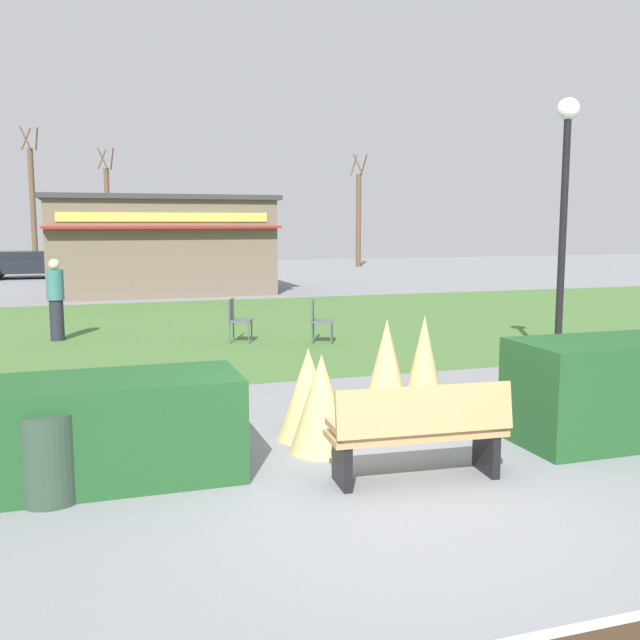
% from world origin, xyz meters
% --- Properties ---
extents(ground_plane, '(80.00, 80.00, 0.00)m').
position_xyz_m(ground_plane, '(0.00, 0.00, 0.00)').
color(ground_plane, slate).
extents(lawn_patch, '(36.00, 12.00, 0.01)m').
position_xyz_m(lawn_patch, '(0.00, 10.70, 0.00)').
color(lawn_patch, '#446B33').
rests_on(lawn_patch, ground_plane).
extents(park_bench, '(1.73, 0.64, 0.95)m').
position_xyz_m(park_bench, '(0.40, 0.19, 0.48)').
color(park_bench, tan).
rests_on(park_bench, ground_plane).
extents(hedge_left, '(2.70, 1.10, 0.98)m').
position_xyz_m(hedge_left, '(-2.48, 1.15, 0.49)').
color(hedge_left, '#1E4C23').
rests_on(hedge_left, ground_plane).
extents(hedge_right, '(1.94, 1.10, 1.14)m').
position_xyz_m(hedge_right, '(2.88, 0.72, 0.57)').
color(hedge_right, '#1E4C23').
rests_on(hedge_right, ground_plane).
extents(ornamental_grass_behind_left, '(0.71, 0.71, 1.03)m').
position_xyz_m(ornamental_grass_behind_left, '(-0.18, 1.83, 0.52)').
color(ornamental_grass_behind_left, tan).
rests_on(ornamental_grass_behind_left, ground_plane).
extents(ornamental_grass_behind_right, '(0.69, 0.69, 1.05)m').
position_xyz_m(ornamental_grass_behind_right, '(-0.19, 1.33, 0.53)').
color(ornamental_grass_behind_right, tan).
rests_on(ornamental_grass_behind_right, ground_plane).
extents(ornamental_grass_behind_center, '(0.67, 0.67, 1.30)m').
position_xyz_m(ornamental_grass_behind_center, '(0.82, 1.94, 0.65)').
color(ornamental_grass_behind_center, tan).
rests_on(ornamental_grass_behind_center, ground_plane).
extents(ornamental_grass_behind_far, '(0.60, 0.60, 1.30)m').
position_xyz_m(ornamental_grass_behind_far, '(1.40, 2.13, 0.65)').
color(ornamental_grass_behind_far, tan).
rests_on(ornamental_grass_behind_far, ground_plane).
extents(lamppost_mid, '(0.36, 0.36, 4.43)m').
position_xyz_m(lamppost_mid, '(5.04, 4.43, 2.77)').
color(lamppost_mid, black).
rests_on(lamppost_mid, ground_plane).
extents(trash_bin, '(0.52, 0.52, 0.80)m').
position_xyz_m(trash_bin, '(-2.88, 0.75, 0.40)').
color(trash_bin, '#2D4233').
rests_on(trash_bin, ground_plane).
extents(food_kiosk, '(7.61, 5.11, 3.33)m').
position_xyz_m(food_kiosk, '(-0.04, 19.92, 1.67)').
color(food_kiosk, '#6B5B4C').
rests_on(food_kiosk, ground_plane).
extents(cafe_chair_west, '(0.57, 0.57, 0.89)m').
position_xyz_m(cafe_chair_west, '(1.91, 7.98, 0.53)').
color(cafe_chair_west, '#4C5156').
rests_on(cafe_chair_west, ground_plane).
extents(cafe_chair_center, '(0.57, 0.57, 0.89)m').
position_xyz_m(cafe_chair_center, '(0.36, 8.58, 0.53)').
color(cafe_chair_center, '#4C5156').
rests_on(cafe_chair_center, ground_plane).
extents(person_strolling, '(0.34, 0.34, 1.69)m').
position_xyz_m(person_strolling, '(-3.12, 9.94, 0.86)').
color(person_strolling, '#23232D').
rests_on(person_strolling, ground_plane).
extents(parked_car_west_slot, '(4.24, 2.13, 1.20)m').
position_xyz_m(parked_car_west_slot, '(-4.97, 28.20, 0.64)').
color(parked_car_west_slot, black).
rests_on(parked_car_west_slot, ground_plane).
extents(parked_car_center_slot, '(4.31, 2.27, 1.20)m').
position_xyz_m(parked_car_center_slot, '(0.28, 28.20, 0.64)').
color(parked_car_center_slot, silver).
rests_on(parked_car_center_slot, ground_plane).
extents(tree_left_bg, '(0.91, 0.96, 6.12)m').
position_xyz_m(tree_left_bg, '(11.90, 31.65, 2.70)').
color(tree_left_bg, brown).
rests_on(tree_left_bg, ground_plane).
extents(tree_right_bg, '(0.91, 0.96, 6.40)m').
position_xyz_m(tree_right_bg, '(-1.26, 35.26, 2.83)').
color(tree_right_bg, brown).
rests_on(tree_right_bg, ground_plane).
extents(tree_center_bg, '(0.91, 0.96, 7.18)m').
position_xyz_m(tree_center_bg, '(-4.94, 33.89, 3.22)').
color(tree_center_bg, brown).
rests_on(tree_center_bg, ground_plane).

